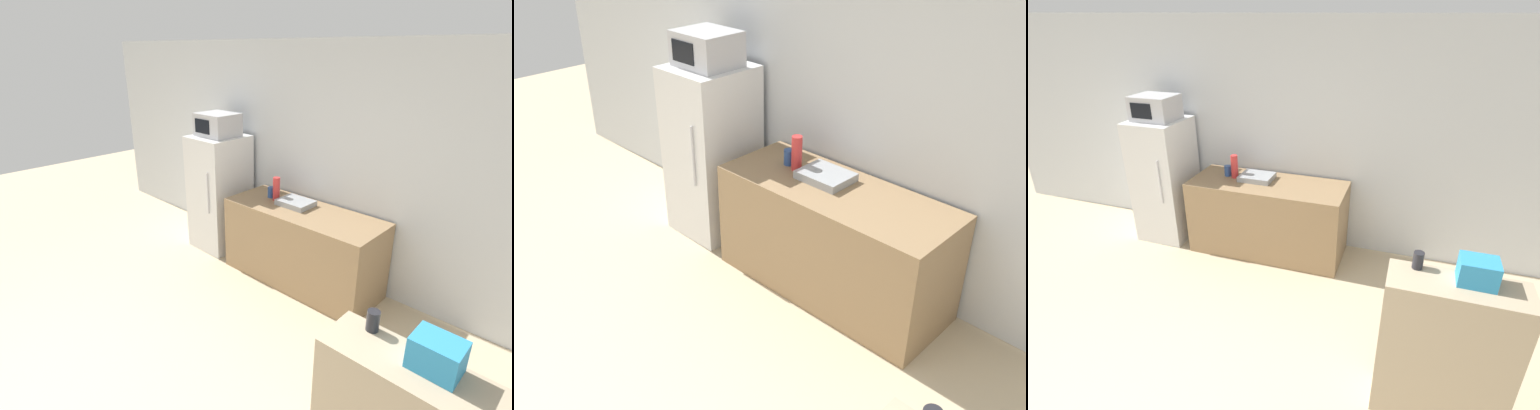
{
  "view_description": "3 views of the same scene",
  "coord_description": "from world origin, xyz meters",
  "views": [
    {
      "loc": [
        2.49,
        -0.38,
        2.5
      ],
      "look_at": [
        0.13,
        2.09,
        1.15
      ],
      "focal_mm": 28.0,
      "sensor_mm": 36.0,
      "label": 1
    },
    {
      "loc": [
        2.28,
        -0.02,
        2.75
      ],
      "look_at": [
        0.34,
        1.95,
        1.19
      ],
      "focal_mm": 40.0,
      "sensor_mm": 36.0,
      "label": 2
    },
    {
      "loc": [
        1.61,
        -1.03,
        2.61
      ],
      "look_at": [
        0.48,
        2.34,
        0.89
      ],
      "focal_mm": 28.0,
      "sensor_mm": 36.0,
      "label": 3
    }
  ],
  "objects": [
    {
      "name": "basket",
      "position": [
        2.09,
        1.24,
        1.19
      ],
      "size": [
        0.23,
        0.18,
        0.17
      ],
      "primitive_type": "cube",
      "color": "#2D8EC6",
      "rests_on": "shelf_cabinet"
    },
    {
      "name": "wall_back",
      "position": [
        0.0,
        3.26,
        1.3
      ],
      "size": [
        8.0,
        0.06,
        2.6
      ],
      "primitive_type": "cube",
      "color": "silver",
      "rests_on": "ground_plane"
    },
    {
      "name": "sink_basin",
      "position": [
        -0.04,
        2.91,
        0.9
      ],
      "size": [
        0.37,
        0.3,
        0.06
      ],
      "primitive_type": "cube",
      "color": "#9EA3A8",
      "rests_on": "counter"
    },
    {
      "name": "microwave",
      "position": [
        -1.24,
        2.84,
        1.62
      ],
      "size": [
        0.47,
        0.41,
        0.28
      ],
      "color": "#BCBCC1",
      "rests_on": "refrigerator"
    },
    {
      "name": "refrigerator",
      "position": [
        -1.24,
        2.85,
        0.74
      ],
      "size": [
        0.6,
        0.67,
        1.49
      ],
      "color": "silver",
      "rests_on": "ground_plane"
    },
    {
      "name": "bottle_tall",
      "position": [
        -0.3,
        2.89,
        1.0
      ],
      "size": [
        0.08,
        0.08,
        0.27
      ],
      "primitive_type": "cylinder",
      "color": "red",
      "rests_on": "counter"
    },
    {
      "name": "bottle_short",
      "position": [
        -0.41,
        2.92,
        0.93
      ],
      "size": [
        0.08,
        0.08,
        0.12
      ],
      "primitive_type": "cylinder",
      "color": "#2D4C8C",
      "rests_on": "counter"
    },
    {
      "name": "counter",
      "position": [
        0.11,
        2.85,
        0.43
      ],
      "size": [
        1.78,
        0.7,
        0.87
      ],
      "primitive_type": "cube",
      "color": "#937551",
      "rests_on": "ground_plane"
    },
    {
      "name": "jar",
      "position": [
        1.74,
        1.3,
        1.17
      ],
      "size": [
        0.07,
        0.07,
        0.12
      ],
      "primitive_type": "cylinder",
      "color": "#232328",
      "rests_on": "shelf_cabinet"
    }
  ]
}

